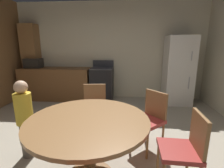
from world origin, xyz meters
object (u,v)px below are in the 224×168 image
at_px(microwave, 34,63).
at_px(chair_east, 185,147).
at_px(refrigerator, 178,70).
at_px(chair_north, 95,106).
at_px(dining_table, 89,131).
at_px(oven_range, 102,84).
at_px(chair_northeast, 150,117).
at_px(person_child, 25,118).

relative_size(microwave, chair_east, 0.51).
bearing_deg(refrigerator, microwave, 179.27).
height_order(microwave, chair_north, microwave).
bearing_deg(chair_east, refrigerator, -102.29).
height_order(dining_table, chair_east, chair_east).
distance_m(oven_range, chair_northeast, 2.39).
height_order(dining_table, chair_northeast, chair_northeast).
xyz_separation_m(oven_range, dining_table, (0.26, -2.85, 0.14)).
height_order(refrigerator, chair_northeast, refrigerator).
bearing_deg(chair_north, refrigerator, 126.06).
relative_size(microwave, chair_north, 0.51).
bearing_deg(person_child, microwave, 135.99).
bearing_deg(person_child, dining_table, 0.00).
distance_m(refrigerator, chair_northeast, 2.36).
height_order(chair_east, person_child, person_child).
distance_m(microwave, dining_table, 3.62).
xyz_separation_m(refrigerator, chair_east, (-0.73, -2.83, -0.38)).
xyz_separation_m(chair_northeast, person_child, (-1.72, -0.35, 0.08)).
xyz_separation_m(microwave, person_child, (1.25, -2.51, -0.45)).
bearing_deg(chair_north, dining_table, -0.00).
xyz_separation_m(chair_north, chair_northeast, (0.90, -0.34, 0.00)).
distance_m(oven_range, refrigerator, 2.06).
relative_size(chair_north, chair_northeast, 1.00).
bearing_deg(microwave, dining_table, -52.22).
bearing_deg(chair_northeast, person_child, -30.31).
bearing_deg(chair_east, chair_northeast, -68.03).
height_order(refrigerator, microwave, refrigerator).
xyz_separation_m(chair_east, chair_northeast, (-0.26, 0.73, 0.00)).
relative_size(dining_table, chair_north, 1.52).
relative_size(oven_range, chair_north, 1.26).
xyz_separation_m(oven_range, person_child, (-0.69, -2.51, 0.11)).
bearing_deg(refrigerator, person_child, -137.79).
height_order(refrigerator, chair_east, refrigerator).
distance_m(refrigerator, chair_east, 2.95).
xyz_separation_m(dining_table, person_child, (-0.95, 0.34, -0.03)).
relative_size(oven_range, chair_northeast, 1.26).
height_order(oven_range, microwave, microwave).
relative_size(refrigerator, microwave, 4.00).
relative_size(chair_north, person_child, 0.80).
bearing_deg(chair_northeast, chair_east, 68.03).
bearing_deg(chair_northeast, dining_table, -0.00).
bearing_deg(chair_north, oven_range, 176.97).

